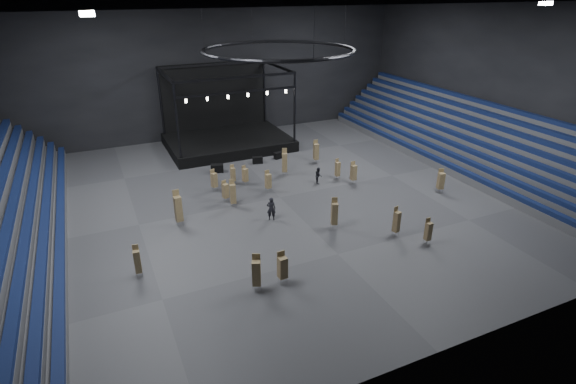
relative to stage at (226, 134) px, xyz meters
name	(u,v)px	position (x,y,z in m)	size (l,w,h in m)	color
floor	(280,197)	(0.00, -16.24, -1.45)	(50.00, 50.00, 0.00)	#414143
wall_back	(211,63)	(0.00, 4.76, 7.55)	(50.00, 0.20, 18.00)	black
wall_front	(466,199)	(0.00, -37.24, 7.55)	(50.00, 0.20, 18.00)	black
wall_right	(499,77)	(25.00, -16.24, 7.55)	(0.20, 42.00, 18.00)	black
bleachers_right	(472,146)	(22.94, -16.24, 0.28)	(7.20, 40.00, 6.40)	#505053
stage	(226,134)	(0.00, 0.00, 0.00)	(14.00, 10.00, 9.20)	black
truss_ring	(279,50)	(0.00, -16.24, 11.55)	(12.30, 12.30, 5.15)	black
floodlights	(301,2)	(0.00, -20.24, 15.15)	(28.60, 16.60, 0.25)	white
flight_case_left	(217,168)	(-3.48, -7.92, -1.03)	(1.27, 0.63, 0.85)	black
flight_case_mid	(258,160)	(1.26, -7.28, -1.08)	(1.10, 0.55, 0.73)	black
flight_case_right	(279,155)	(3.96, -6.81, -1.09)	(1.07, 0.54, 0.72)	black
chair_stack_0	(214,180)	(-5.01, -12.31, -0.32)	(0.62, 0.62, 2.12)	silver
chair_stack_1	(245,175)	(-1.90, -12.19, -0.39)	(0.58, 0.58, 1.98)	silver
chair_stack_2	(225,190)	(-4.75, -14.99, -0.37)	(0.60, 0.60, 2.01)	silver
chair_stack_3	(285,162)	(2.56, -11.58, 0.00)	(0.65, 0.65, 2.85)	silver
chair_stack_4	(441,180)	(14.00, -21.47, -0.20)	(0.65, 0.65, 2.36)	silver
chair_stack_5	(178,208)	(-9.47, -17.72, 0.12)	(0.59, 0.59, 3.10)	silver
chair_stack_6	(428,231)	(6.82, -28.23, -0.35)	(0.42, 0.42, 2.12)	silver
chair_stack_7	(316,151)	(7.09, -9.79, -0.11)	(0.57, 0.57, 2.59)	silver
chair_stack_8	(256,272)	(-6.81, -28.22, -0.10)	(0.71, 0.71, 2.58)	silver
chair_stack_9	(338,169)	(6.95, -14.65, -0.34)	(0.46, 0.46, 2.14)	silver
chair_stack_10	(397,221)	(5.42, -26.23, -0.20)	(0.54, 0.54, 2.45)	silver
chair_stack_11	(353,172)	(7.77, -16.30, -0.25)	(0.51, 0.51, 2.28)	silver
chair_stack_12	(137,261)	(-13.42, -23.61, -0.24)	(0.46, 0.46, 2.38)	silver
chair_stack_13	(334,213)	(1.63, -23.28, -0.09)	(0.62, 0.62, 2.66)	silver
chair_stack_14	(233,193)	(-4.48, -16.33, -0.12)	(0.55, 0.55, 2.59)	silver
chair_stack_15	(282,267)	(-5.03, -28.22, -0.21)	(0.57, 0.57, 2.31)	silver
chair_stack_16	(233,174)	(-2.93, -11.54, -0.41)	(0.42, 0.42, 1.99)	silver
chair_stack_17	(268,181)	(-0.49, -14.62, -0.32)	(0.54, 0.54, 2.12)	silver
man_center	(271,209)	(-2.36, -19.89, -0.44)	(0.74, 0.48, 2.02)	black
crew_member	(318,175)	(4.75, -14.77, -0.64)	(0.78, 0.61, 1.61)	black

